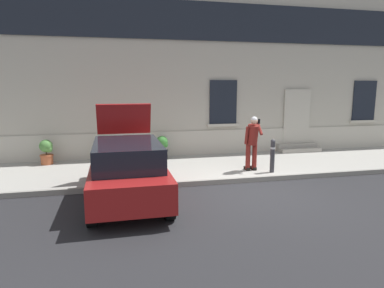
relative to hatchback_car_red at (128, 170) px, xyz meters
The scene contains 11 objects.
ground_plane 3.31m from the hatchback_car_red, ahead, with size 80.00×80.00×0.00m, color #232326.
sidewalk 4.30m from the hatchback_car_red, 40.72° to the left, with size 24.00×3.60×0.15m, color #99968E.
curb_edge 3.41m from the hatchback_car_red, 15.72° to the left, with size 24.00×0.12×0.15m, color gray.
building_facade 6.82m from the hatchback_car_red, 58.49° to the left, with size 24.00×1.52×7.50m.
entrance_stoop 8.31m from the hatchback_car_red, 31.19° to the left, with size 1.74×0.64×0.32m.
hatchback_car_red is the anchor object (origin of this frame).
bollard_near_person 4.67m from the hatchback_car_red, 16.34° to the left, with size 0.15×0.15×1.04m.
person_on_phone 4.28m from the hatchback_car_red, 22.65° to the left, with size 0.51×0.51×1.74m.
planter_terracotta 4.82m from the hatchback_car_red, 122.65° to the left, with size 0.44×0.44×0.86m.
planter_olive 4.25m from the hatchback_car_red, 98.04° to the left, with size 0.44×0.44×0.86m.
planter_charcoal 4.30m from the hatchback_car_red, 70.88° to the left, with size 0.44×0.44×0.86m.
Camera 1 is at (-3.46, -8.13, 2.80)m, focal length 31.61 mm.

